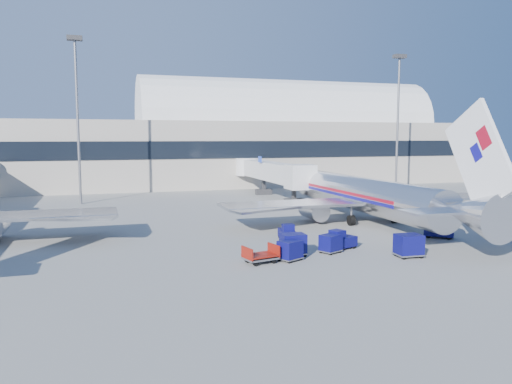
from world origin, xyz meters
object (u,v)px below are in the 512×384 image
object	(u,v)px
cart_train_b	(293,244)
cart_solo_far	(501,230)
cart_train_a	(331,243)
tug_lead	(341,240)
tug_left	(287,232)
jetbridge_near	(268,171)
barrier_mid	(471,217)
cart_open_red	(261,257)
mast_east	(398,103)
airliner_main	(369,196)
cart_train_c	(290,250)
mast_west	(77,95)
barrier_far	(496,216)
cart_solo_near	(409,245)
tug_right	(438,229)
barrier_near	(446,219)

from	to	relation	value
cart_train_b	cart_solo_far	bearing A→B (deg)	3.50
cart_train_a	cart_train_b	distance (m)	3.21
tug_lead	cart_train_b	bearing A→B (deg)	171.47
tug_left	cart_solo_far	bearing A→B (deg)	-99.55
tug_lead	tug_left	distance (m)	5.59
jetbridge_near	barrier_mid	xyz separation A→B (m)	(13.70, -28.81, -3.48)
barrier_mid	cart_open_red	distance (m)	29.61
mast_east	tug_lead	size ratio (longest dim) A/B	8.09
airliner_main	jetbridge_near	world-z (taller)	airliner_main
barrier_mid	cart_train_c	xyz separation A→B (m)	(-25.42, -10.45, 0.36)
mast_west	barrier_far	size ratio (longest dim) A/B	7.53
cart_open_red	cart_solo_near	bearing A→B (deg)	-21.50
barrier_mid	tug_left	size ratio (longest dim) A/B	1.25
cart_train_a	cart_open_red	distance (m)	6.45
cart_train_c	tug_left	bearing A→B (deg)	43.99
airliner_main	tug_left	bearing A→B (deg)	-153.42
tug_right	tug_left	world-z (taller)	tug_right
airliner_main	tug_lead	world-z (taller)	airliner_main
mast_east	tug_lead	distance (m)	48.22
jetbridge_near	tug_left	bearing A→B (deg)	-106.01
jetbridge_near	barrier_mid	distance (m)	32.09
cart_open_red	cart_train_c	bearing A→B (deg)	-12.91
jetbridge_near	mast_east	bearing A→B (deg)	-2.07
cart_train_a	cart_train_b	bearing A→B (deg)	153.89
barrier_near	cart_train_a	xyz separation A→B (m)	(-18.11, -9.05, 0.33)
cart_train_b	cart_solo_far	world-z (taller)	cart_train_b
barrier_mid	tug_right	bearing A→B (deg)	-145.18
mast_west	tug_right	world-z (taller)	mast_west
barrier_near	cart_train_a	distance (m)	20.25
barrier_mid	tug_right	world-z (taller)	tug_right
cart_train_a	airliner_main	bearing A→B (deg)	22.62
tug_left	cart_train_b	xyz separation A→B (m)	(-1.70, -5.75, 0.24)
mast_east	tug_left	distance (m)	46.68
barrier_far	cart_train_a	size ratio (longest dim) A/B	1.46
tug_lead	cart_solo_far	bearing A→B (deg)	-22.71
cart_train_c	cart_solo_far	distance (m)	21.22
cart_open_red	cart_solo_far	bearing A→B (deg)	-8.76
airliner_main	barrier_near	world-z (taller)	airliner_main
tug_lead	cart_train_a	bearing A→B (deg)	-165.66
tug_lead	tug_left	size ratio (longest dim) A/B	1.16
mast_west	cart_train_b	distance (m)	42.94
airliner_main	cart_train_a	bearing A→B (deg)	-131.19
barrier_far	cart_train_a	distance (m)	26.32
cart_train_c	cart_open_red	distance (m)	2.32
mast_west	cart_train_a	size ratio (longest dim) A/B	11.03
barrier_far	cart_solo_far	xyz separation A→B (m)	(-7.57, -8.73, 0.37)
cart_train_a	cart_train_c	distance (m)	4.24
barrier_near	barrier_far	xyz separation A→B (m)	(6.60, 0.00, 0.00)
tug_left	cart_open_red	xyz separation A→B (m)	(-4.79, -7.14, -0.22)
airliner_main	mast_west	bearing A→B (deg)	139.64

